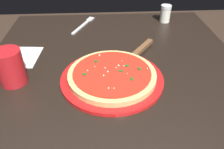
# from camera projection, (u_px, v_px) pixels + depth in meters

# --- Properties ---
(restaurant_table) EXTENTS (1.03, 0.84, 0.74)m
(restaurant_table) POSITION_uv_depth(u_px,v_px,m) (116.00, 110.00, 0.77)
(restaurant_table) COLOR black
(restaurant_table) RESTS_ON ground_plane
(serving_plate) EXTENTS (0.30, 0.30, 0.01)m
(serving_plate) POSITION_uv_depth(u_px,v_px,m) (112.00, 79.00, 0.68)
(serving_plate) COLOR red
(serving_plate) RESTS_ON restaurant_table
(pizza) EXTENTS (0.26, 0.26, 0.02)m
(pizza) POSITION_uv_depth(u_px,v_px,m) (112.00, 74.00, 0.67)
(pizza) COLOR #DBB26B
(pizza) RESTS_ON serving_plate
(pizza_server) EXTENTS (0.20, 0.17, 0.01)m
(pizza_server) POSITION_uv_depth(u_px,v_px,m) (137.00, 53.00, 0.77)
(pizza_server) COLOR silver
(pizza_server) RESTS_ON serving_plate
(cup_tall_drink) EXTENTS (0.08, 0.08, 0.10)m
(cup_tall_drink) POSITION_uv_depth(u_px,v_px,m) (10.00, 67.00, 0.64)
(cup_tall_drink) COLOR #B2191E
(cup_tall_drink) RESTS_ON restaurant_table
(napkin_folded_right) EXTENTS (0.15, 0.15, 0.00)m
(napkin_folded_right) POSITION_uv_depth(u_px,v_px,m) (19.00, 57.00, 0.78)
(napkin_folded_right) COLOR white
(napkin_folded_right) RESTS_ON restaurant_table
(fork) EXTENTS (0.18, 0.09, 0.00)m
(fork) POSITION_uv_depth(u_px,v_px,m) (84.00, 24.00, 1.00)
(fork) COLOR silver
(fork) RESTS_ON restaurant_table
(parmesan_shaker) EXTENTS (0.05, 0.05, 0.07)m
(parmesan_shaker) POSITION_uv_depth(u_px,v_px,m) (165.00, 13.00, 1.01)
(parmesan_shaker) COLOR silver
(parmesan_shaker) RESTS_ON restaurant_table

